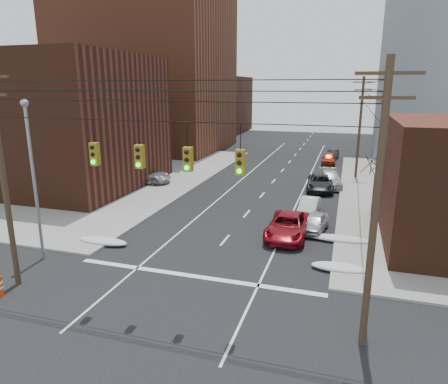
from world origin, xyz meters
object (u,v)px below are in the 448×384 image
Objects in this scene: lot_car_a at (119,179)px; red_pickup at (288,226)px; parked_car_b at (309,206)px; parked_car_c at (320,183)px; lot_car_d at (92,175)px; parked_car_f at (332,154)px; parked_car_d at (330,179)px; parked_car_a at (315,223)px; parked_car_e at (329,159)px; lot_car_b at (146,176)px; lot_car_c at (97,172)px.

red_pickup is at bearing -99.49° from lot_car_a.
parked_car_c reaches higher than parked_car_b.
lot_car_a is 0.94× the size of lot_car_d.
parked_car_c is 23.69m from lot_car_d.
parked_car_f is 0.94× the size of lot_car_d.
red_pickup is 5.63m from parked_car_b.
parked_car_f is at bearing -24.43° from lot_car_a.
parked_car_a is at bearing -98.95° from parked_car_d.
parked_car_e reaches higher than parked_car_f.
lot_car_b is 5.77m from lot_car_d.
parked_car_b is at bearing -114.42° from lot_car_c.
lot_car_b is (-18.56, -4.55, 0.10)m from parked_car_d.
parked_car_c is 2.07m from parked_car_d.
parked_car_d is at bearing -91.21° from lot_car_c.
parked_car_b is 0.94× the size of lot_car_d.
parked_car_e is 29.69m from lot_car_d.
parked_car_b is 24.18m from lot_car_c.
lot_car_c is at bearing -132.69° from parked_car_f.
lot_car_b is 1.06× the size of lot_car_c.
parked_car_d is at bearing 95.58° from parked_car_a.
lot_car_a is at bearing -169.75° from parked_car_d.
parked_car_a is 0.71× the size of lot_car_b.
parked_car_e is 4.62m from parked_car_f.
lot_car_d is (-22.13, 9.45, 0.08)m from red_pickup.
parked_car_a is at bearing -119.73° from lot_car_b.
parked_car_d is 1.38× the size of parked_car_f.
parked_car_b is at bearing -109.82° from lot_car_b.
lot_car_b is (-18.09, -21.49, 0.24)m from parked_car_f.
lot_car_b reaches higher than parked_car_b.
parked_car_c is 14.24m from parked_car_e.
parked_car_f is at bearing 85.65° from parked_car_c.
parked_car_a is 0.90× the size of lot_car_d.
lot_car_d is at bearing 96.75° from lot_car_a.
lot_car_a is at bearing 132.82° from lot_car_b.
parked_car_b is at bearing -85.45° from parked_car_f.
parked_car_d reaches higher than lot_car_a.
parked_car_c is (1.21, 13.53, -0.02)m from red_pickup.
lot_car_b is at bearing 160.13° from parked_car_a.
parked_car_e is 0.90× the size of lot_car_c.
parked_car_d reaches higher than parked_car_c.
parked_car_e reaches higher than lot_car_a.
parked_car_a is 30.72m from parked_car_f.
lot_car_c is (-4.13, 2.21, 0.08)m from lot_car_a.
parked_car_d is (0.81, 1.91, 0.02)m from parked_car_c.
lot_car_d is at bearing 173.21° from parked_car_b.
parked_car_c is at bearing -84.37° from lot_car_b.
parked_car_f is (1.55, 32.37, -0.14)m from red_pickup.
parked_car_d is 1.29× the size of lot_car_d.
parked_car_c is 17.95m from lot_car_b.
parked_car_d is 1.08× the size of lot_car_c.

